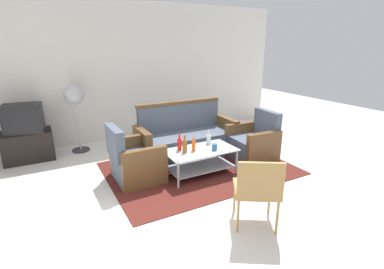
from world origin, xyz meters
name	(u,v)px	position (x,y,z in m)	size (l,w,h in m)	color
ground_plane	(225,189)	(0.00, 0.00, 0.00)	(14.00, 14.00, 0.00)	silver
wall_back	(146,71)	(0.00, 3.06, 1.40)	(6.52, 0.12, 2.80)	silver
rug	(199,168)	(0.03, 0.78, 0.01)	(2.91, 2.07, 0.01)	#511E19
couch	(186,139)	(0.11, 1.42, 0.32)	(1.81, 0.76, 0.96)	#4C5666
armchair_left	(135,162)	(-1.01, 0.91, 0.29)	(0.71, 0.77, 0.85)	#4C5666
armchair_right	(253,144)	(1.07, 0.69, 0.29)	(0.73, 0.79, 0.85)	#4C5666
coffee_table	(200,158)	(-0.06, 0.60, 0.27)	(1.10, 0.60, 0.40)	silver
bottle_brown	(185,146)	(-0.32, 0.62, 0.51)	(0.07, 0.07, 0.27)	brown
bottle_red	(179,144)	(-0.35, 0.74, 0.51)	(0.07, 0.07, 0.27)	red
bottle_orange	(194,145)	(-0.17, 0.62, 0.50)	(0.06, 0.06, 0.22)	#D85919
bottle_clear	(209,139)	(0.19, 0.77, 0.49)	(0.07, 0.07, 0.22)	silver
cup	(215,147)	(0.12, 0.49, 0.46)	(0.08, 0.08, 0.10)	#2659A5
tv_stand	(28,146)	(-2.42, 2.55, 0.26)	(0.80, 0.50, 0.52)	black
television	(23,118)	(-2.42, 2.55, 0.76)	(0.65, 0.51, 0.48)	black
pedestal_fan	(75,99)	(-1.56, 2.60, 1.01)	(0.36, 0.36, 1.27)	#2D2D33
wicker_chair	(258,187)	(-0.20, -0.88, 0.49)	(0.66, 0.66, 0.84)	#AD844C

